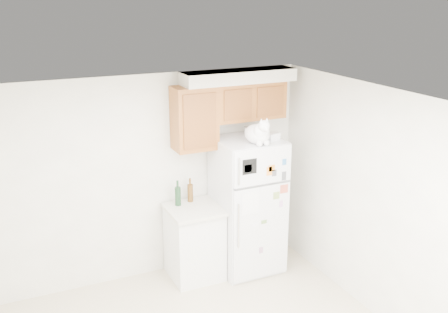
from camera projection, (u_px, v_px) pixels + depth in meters
room_shell at (221, 193)px, 4.68m from camera, size 3.84×4.04×2.52m
refrigerator at (248, 205)px, 6.50m from camera, size 0.76×0.78×1.70m
base_counter at (194, 242)px, 6.40m from camera, size 0.64×0.64×0.92m
cat at (259, 133)px, 6.03m from camera, size 0.33×0.48×0.34m
storage_box_back at (252, 131)px, 6.42m from camera, size 0.22×0.19×0.10m
storage_box_front at (273, 137)px, 6.19m from camera, size 0.17×0.14×0.09m
bottle_green at (178, 193)px, 6.28m from camera, size 0.07×0.07×0.32m
bottle_amber at (190, 190)px, 6.39m from camera, size 0.07×0.07×0.30m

